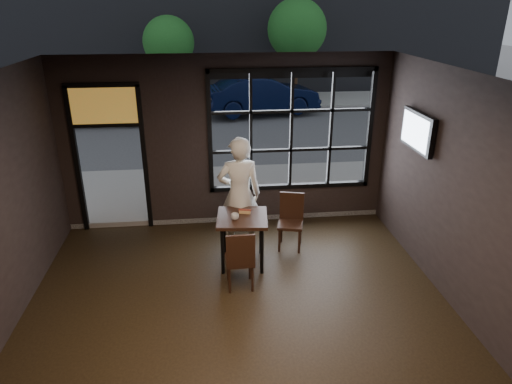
{
  "coord_description": "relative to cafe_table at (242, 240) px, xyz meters",
  "views": [
    {
      "loc": [
        -0.36,
        -4.58,
        4.0
      ],
      "look_at": [
        0.4,
        2.2,
        1.15
      ],
      "focal_mm": 32.0,
      "sensor_mm": 36.0,
      "label": 1
    }
  ],
  "objects": [
    {
      "name": "wall_right",
      "position": [
        2.85,
        -1.93,
        1.17
      ],
      "size": [
        0.04,
        7.0,
        3.2
      ],
      "primitive_type": "cube",
      "color": "black",
      "rests_on": "ground"
    },
    {
      "name": "window_frame",
      "position": [
        1.05,
        1.57,
        1.37
      ],
      "size": [
        3.06,
        0.12,
        2.28
      ],
      "primitive_type": "cube",
      "color": "black",
      "rests_on": "ground"
    },
    {
      "name": "cafe_table",
      "position": [
        0.0,
        0.0,
        0.0
      ],
      "size": [
        0.86,
        0.86,
        0.86
      ],
      "primitive_type": "cube",
      "rotation": [
        0.0,
        0.0,
        -0.1
      ],
      "color": "black",
      "rests_on": "floor"
    },
    {
      "name": "tv",
      "position": [
        2.78,
        0.11,
        1.7
      ],
      "size": [
        0.12,
        1.02,
        0.6
      ],
      "primitive_type": "cube",
      "color": "black",
      "rests_on": "wall_right"
    },
    {
      "name": "street_asphalt",
      "position": [
        -0.15,
        22.07,
        -0.45
      ],
      "size": [
        60.0,
        41.0,
        0.04
      ],
      "primitive_type": "cube",
      "color": "#545456",
      "rests_on": "ground"
    },
    {
      "name": "stained_transom",
      "position": [
        -2.25,
        1.57,
        1.92
      ],
      "size": [
        1.2,
        0.06,
        0.7
      ],
      "primitive_type": "cube",
      "color": "orange",
      "rests_on": "ground"
    },
    {
      "name": "maroon_car",
      "position": [
        -4.46,
        9.92,
        0.4
      ],
      "size": [
        4.28,
        1.73,
        1.46
      ],
      "primitive_type": "imported",
      "rotation": [
        0.0,
        0.0,
        1.57
      ],
      "color": "#3E0F09",
      "rests_on": "street_asphalt"
    },
    {
      "name": "ceiling",
      "position": [
        -0.15,
        -1.93,
        2.78
      ],
      "size": [
        6.0,
        7.0,
        0.02
      ],
      "primitive_type": "cube",
      "color": "black",
      "rests_on": "ground"
    },
    {
      "name": "chair_near",
      "position": [
        -0.09,
        -0.65,
        0.05
      ],
      "size": [
        0.42,
        0.42,
        0.97
      ],
      "primitive_type": "cube",
      "rotation": [
        0.0,
        0.0,
        3.16
      ],
      "color": "black",
      "rests_on": "floor"
    },
    {
      "name": "cup",
      "position": [
        -0.12,
        -0.09,
        0.47
      ],
      "size": [
        0.15,
        0.15,
        0.1
      ],
      "primitive_type": "imported",
      "rotation": [
        0.0,
        0.0,
        -0.22
      ],
      "color": "silver",
      "rests_on": "cafe_table"
    },
    {
      "name": "floor",
      "position": [
        -0.15,
        -1.93,
        -0.44
      ],
      "size": [
        6.0,
        7.0,
        0.02
      ],
      "primitive_type": "cube",
      "color": "black",
      "rests_on": "ground"
    },
    {
      "name": "tree_left",
      "position": [
        -1.88,
        13.13,
        2.06
      ],
      "size": [
        2.07,
        2.07,
        3.54
      ],
      "color": "#332114",
      "rests_on": "street_asphalt"
    },
    {
      "name": "hotdog",
      "position": [
        0.05,
        0.12,
        0.45
      ],
      "size": [
        0.21,
        0.12,
        0.06
      ],
      "primitive_type": null,
      "rotation": [
        0.0,
        0.0,
        -0.23
      ],
      "color": "tan",
      "rests_on": "cafe_table"
    },
    {
      "name": "chair_window",
      "position": [
        0.87,
        0.43,
        0.06
      ],
      "size": [
        0.51,
        0.51,
        0.97
      ],
      "primitive_type": "cube",
      "rotation": [
        0.0,
        0.0,
        -0.26
      ],
      "color": "black",
      "rests_on": "floor"
    },
    {
      "name": "man",
      "position": [
        -0.0,
        0.52,
        0.58
      ],
      "size": [
        0.74,
        0.49,
        2.01
      ],
      "primitive_type": "imported",
      "rotation": [
        0.0,
        0.0,
        3.16
      ],
      "color": "silver",
      "rests_on": "floor"
    },
    {
      "name": "tree_right",
      "position": [
        3.4,
        13.2,
        2.53
      ],
      "size": [
        2.46,
        2.46,
        4.19
      ],
      "color": "#332114",
      "rests_on": "street_asphalt"
    },
    {
      "name": "navy_car",
      "position": [
        1.6,
        10.51,
        0.37
      ],
      "size": [
        4.46,
        2.24,
        1.4
      ],
      "primitive_type": "imported",
      "rotation": [
        0.0,
        0.0,
        1.76
      ],
      "color": "black",
      "rests_on": "street_asphalt"
    }
  ]
}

